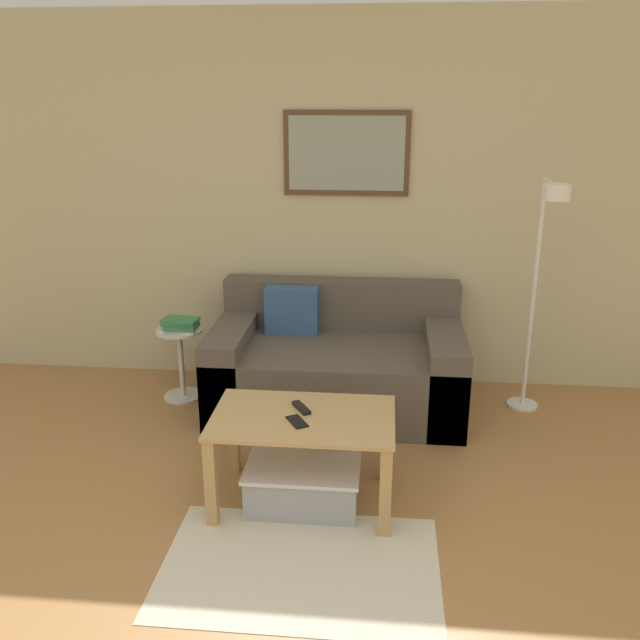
{
  "coord_description": "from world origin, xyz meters",
  "views": [
    {
      "loc": [
        0.49,
        -1.75,
        2.0
      ],
      "look_at": [
        0.15,
        1.69,
        0.85
      ],
      "focal_mm": 38.0,
      "sensor_mm": 36.0,
      "label": 1
    }
  ],
  "objects_px": {
    "coffee_table": "(303,433)",
    "cell_phone": "(297,422)",
    "couch": "(337,365)",
    "storage_bin": "(303,484)",
    "book_stack": "(181,325)",
    "side_table": "(181,357)",
    "remote_control": "(301,408)",
    "floor_lamp": "(542,270)"
  },
  "relations": [
    {
      "from": "storage_bin",
      "to": "side_table",
      "type": "bearing_deg",
      "value": 129.15
    },
    {
      "from": "coffee_table",
      "to": "book_stack",
      "type": "height_order",
      "value": "book_stack"
    },
    {
      "from": "cell_phone",
      "to": "remote_control",
      "type": "bearing_deg",
      "value": 57.67
    },
    {
      "from": "coffee_table",
      "to": "remote_control",
      "type": "height_order",
      "value": "remote_control"
    },
    {
      "from": "couch",
      "to": "side_table",
      "type": "distance_m",
      "value": 1.07
    },
    {
      "from": "couch",
      "to": "side_table",
      "type": "relative_size",
      "value": 3.29
    },
    {
      "from": "side_table",
      "to": "cell_phone",
      "type": "bearing_deg",
      "value": -52.27
    },
    {
      "from": "storage_bin",
      "to": "book_stack",
      "type": "distance_m",
      "value": 1.59
    },
    {
      "from": "storage_bin",
      "to": "book_stack",
      "type": "relative_size",
      "value": 2.28
    },
    {
      "from": "coffee_table",
      "to": "floor_lamp",
      "type": "bearing_deg",
      "value": 39.35
    },
    {
      "from": "coffee_table",
      "to": "side_table",
      "type": "xyz_separation_m",
      "value": [
        -0.99,
        1.18,
        -0.09
      ]
    },
    {
      "from": "coffee_table",
      "to": "floor_lamp",
      "type": "height_order",
      "value": "floor_lamp"
    },
    {
      "from": "couch",
      "to": "cell_phone",
      "type": "distance_m",
      "value": 1.26
    },
    {
      "from": "floor_lamp",
      "to": "book_stack",
      "type": "height_order",
      "value": "floor_lamp"
    },
    {
      "from": "coffee_table",
      "to": "couch",
      "type": "bearing_deg",
      "value": 85.89
    },
    {
      "from": "coffee_table",
      "to": "book_stack",
      "type": "xyz_separation_m",
      "value": [
        -0.97,
        1.15,
        0.15
      ]
    },
    {
      "from": "floor_lamp",
      "to": "storage_bin",
      "type": "bearing_deg",
      "value": -139.67
    },
    {
      "from": "storage_bin",
      "to": "side_table",
      "type": "xyz_separation_m",
      "value": [
        -0.99,
        1.22,
        0.18
      ]
    },
    {
      "from": "remote_control",
      "to": "coffee_table",
      "type": "bearing_deg",
      "value": -108.39
    },
    {
      "from": "couch",
      "to": "floor_lamp",
      "type": "xyz_separation_m",
      "value": [
        1.26,
        -0.07,
        0.7
      ]
    },
    {
      "from": "storage_bin",
      "to": "cell_phone",
      "type": "relative_size",
      "value": 4.13
    },
    {
      "from": "remote_control",
      "to": "book_stack",
      "type": "bearing_deg",
      "value": 99.27
    },
    {
      "from": "floor_lamp",
      "to": "side_table",
      "type": "distance_m",
      "value": 2.43
    },
    {
      "from": "floor_lamp",
      "to": "book_stack",
      "type": "distance_m",
      "value": 2.35
    },
    {
      "from": "book_stack",
      "to": "coffee_table",
      "type": "bearing_deg",
      "value": -50.06
    },
    {
      "from": "couch",
      "to": "storage_bin",
      "type": "height_order",
      "value": "couch"
    },
    {
      "from": "coffee_table",
      "to": "side_table",
      "type": "height_order",
      "value": "side_table"
    },
    {
      "from": "book_stack",
      "to": "remote_control",
      "type": "relative_size",
      "value": 1.69
    },
    {
      "from": "storage_bin",
      "to": "remote_control",
      "type": "distance_m",
      "value": 0.39
    },
    {
      "from": "couch",
      "to": "cell_phone",
      "type": "height_order",
      "value": "couch"
    },
    {
      "from": "side_table",
      "to": "storage_bin",
      "type": "bearing_deg",
      "value": -50.85
    },
    {
      "from": "side_table",
      "to": "cell_phone",
      "type": "xyz_separation_m",
      "value": [
        0.97,
        -1.25,
        0.19
      ]
    },
    {
      "from": "book_stack",
      "to": "cell_phone",
      "type": "xyz_separation_m",
      "value": [
        0.95,
        -1.23,
        -0.05
      ]
    },
    {
      "from": "storage_bin",
      "to": "book_stack",
      "type": "height_order",
      "value": "book_stack"
    },
    {
      "from": "coffee_table",
      "to": "cell_phone",
      "type": "height_order",
      "value": "cell_phone"
    },
    {
      "from": "cell_phone",
      "to": "couch",
      "type": "bearing_deg",
      "value": 54.34
    },
    {
      "from": "floor_lamp",
      "to": "coffee_table",
      "type": "bearing_deg",
      "value": -140.65
    },
    {
      "from": "couch",
      "to": "coffee_table",
      "type": "xyz_separation_m",
      "value": [
        -0.08,
        -1.17,
        0.1
      ]
    },
    {
      "from": "storage_bin",
      "to": "book_stack",
      "type": "xyz_separation_m",
      "value": [
        -0.97,
        1.19,
        0.43
      ]
    },
    {
      "from": "remote_control",
      "to": "cell_phone",
      "type": "height_order",
      "value": "remote_control"
    },
    {
      "from": "side_table",
      "to": "cell_phone",
      "type": "relative_size",
      "value": 3.55
    },
    {
      "from": "coffee_table",
      "to": "side_table",
      "type": "relative_size",
      "value": 1.84
    }
  ]
}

